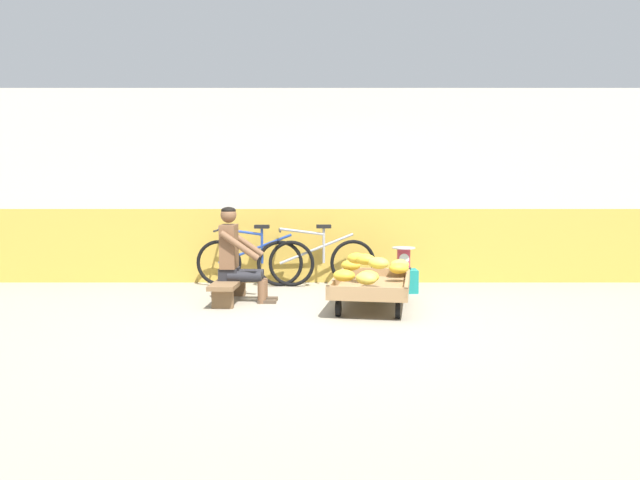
{
  "coord_description": "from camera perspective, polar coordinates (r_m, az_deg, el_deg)",
  "views": [
    {
      "loc": [
        0.0,
        -5.6,
        1.38
      ],
      "look_at": [
        0.0,
        1.27,
        0.75
      ],
      "focal_mm": 32.75,
      "sensor_mm": 36.0,
      "label": 1
    }
  ],
  "objects": [
    {
      "name": "bicycle_near_left",
      "position": [
        8.15,
        -6.41,
        -2.04
      ],
      "size": [
        1.66,
        0.48,
        0.86
      ],
      "color": "black",
      "rests_on": "ground"
    },
    {
      "name": "low_bench",
      "position": [
        7.11,
        -8.85,
        -4.39
      ],
      "size": [
        0.35,
        1.11,
        0.27
      ],
      "color": "brown",
      "rests_on": "ground"
    },
    {
      "name": "plastic_crate",
      "position": [
        7.73,
        8.12,
        -3.97
      ],
      "size": [
        0.36,
        0.28,
        0.3
      ],
      "color": "#19847F",
      "rests_on": "ground"
    },
    {
      "name": "ground_plane",
      "position": [
        5.77,
        -0.02,
        -8.59
      ],
      "size": [
        80.0,
        80.0,
        0.0
      ],
      "primitive_type": "plane",
      "color": "gray"
    },
    {
      "name": "banana_pile",
      "position": [
        6.64,
        4.92,
        -2.69
      ],
      "size": [
        1.0,
        1.36,
        0.25
      ],
      "color": "yellow",
      "rests_on": "banana_cart"
    },
    {
      "name": "weighing_scale",
      "position": [
        7.69,
        8.15,
        -1.74
      ],
      "size": [
        0.3,
        0.3,
        0.29
      ],
      "color": "#28282D",
      "rests_on": "plastic_crate"
    },
    {
      "name": "banana_cart",
      "position": [
        6.69,
        5.06,
        -4.59
      ],
      "size": [
        1.07,
        1.56,
        0.36
      ],
      "color": "#99754C",
      "rests_on": "ground"
    },
    {
      "name": "back_wall",
      "position": [
        8.48,
        -0.01,
        5.23
      ],
      "size": [
        16.0,
        0.3,
        2.76
      ],
      "color": "gold",
      "rests_on": "ground"
    },
    {
      "name": "vendor_seated",
      "position": [
        7.04,
        -8.19,
        -1.44
      ],
      "size": [
        0.69,
        0.49,
        1.14
      ],
      "color": "brown",
      "rests_on": "ground"
    },
    {
      "name": "bicycle_far_left",
      "position": [
        8.12,
        -0.37,
        -2.03
      ],
      "size": [
        1.66,
        0.48,
        0.86
      ],
      "color": "black",
      "rests_on": "ground"
    }
  ]
}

